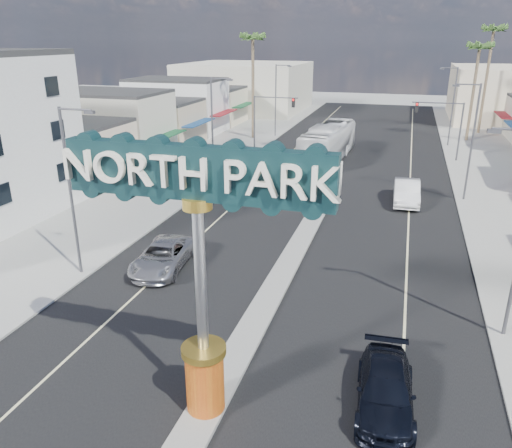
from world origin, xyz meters
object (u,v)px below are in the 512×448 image
Objects in this scene: palm_right_far at (493,35)px; car_parked_right at (407,192)px; streetlight_l_mid at (214,124)px; streetlight_r_far at (452,103)px; streetlight_r_mid at (471,137)px; gateway_sign at (199,255)px; palm_left_far at (253,43)px; streetlight_l_far at (277,97)px; city_bus at (328,143)px; suv_right at (385,390)px; streetlight_l_near at (72,185)px; traffic_signal_right at (443,119)px; suv_left at (163,256)px; palm_right_mid at (479,51)px; traffic_signal_left at (270,112)px.

palm_right_far reaches higher than car_parked_right.
streetlight_r_far is (20.87, 22.00, 0.00)m from streetlight_l_mid.
streetlight_r_mid and streetlight_r_far have the same top height.
palm_left_far reaches higher than gateway_sign.
streetlight_l_far is 0.68× the size of city_bus.
palm_right_far is (15.00, 60.02, 6.46)m from gateway_sign.
streetlight_l_far is at bearing 105.56° from suv_right.
gateway_sign is 1.02× the size of streetlight_l_near.
traffic_signal_right is 1.11× the size of suv_left.
streetlight_r_far reaches higher than car_parked_right.
palm_right_mid is at bearing 9.69° from streetlight_l_far.
streetlight_l_mid is 1.87× the size of suv_right.
city_bus is at bearing -137.99° from streetlight_r_far.
streetlight_l_near is at bearing -116.06° from palm_right_far.
suv_right is (-3.29, -39.99, -3.58)m from traffic_signal_right.
traffic_signal_right is 35.94m from suv_left.
streetlight_l_near is 1.00× the size of streetlight_l_mid.
suv_right is (-4.54, -48.00, -4.37)m from streetlight_r_far.
traffic_signal_left is at bearing -57.57° from palm_left_far.
palm_right_far is at bearing 71.57° from palm_right_mid.
streetlight_l_mid is 19.01m from suv_left.
palm_right_far is 59.86m from suv_right.
palm_left_far is (-23.43, 20.00, 6.43)m from streetlight_r_mid.
palm_right_far is 55.78m from suv_left.
streetlight_l_mid reaches higher than city_bus.
suv_right is at bearing -72.98° from city_bus.
streetlight_r_far reaches higher than suv_right.
streetlight_l_near is at bearing -116.42° from streetlight_r_far.
gateway_sign is at bearing -103.53° from palm_right_mid.
palm_left_far is at bearing 164.85° from traffic_signal_right.
palm_left_far is (-2.57, -2.00, 6.43)m from streetlight_l_far.
palm_left_far is at bearing 139.52° from streetlight_r_mid.
traffic_signal_right is (18.37, 0.00, 0.00)m from traffic_signal_left.
suv_right is (-9.11, -58.00, -11.69)m from palm_right_far.
streetlight_r_mid reaches higher than city_bus.
gateway_sign is 62.20m from palm_right_far.
suv_left is at bearing -113.93° from palm_right_mid.
traffic_signal_right is 24.09m from palm_left_far.
palm_right_mid is at bearing 28.42° from traffic_signal_left.
gateway_sign reaches higher than streetlight_l_mid.
palm_right_mid is 23.08m from city_bus.
suv_left is at bearing -80.42° from palm_left_far.
car_parked_right is at bearing -55.21° from streetlight_l_far.
city_bus is at bearing -134.62° from palm_right_mid.
palm_right_far is (28.00, 12.00, 0.89)m from palm_left_far.
palm_right_mid is at bearing 47.97° from streetlight_l_mid.
gateway_sign is 1.90× the size of suv_right.
city_bus is (8.43, 10.80, -3.22)m from streetlight_l_mid.
traffic_signal_right is at bearing 0.00° from traffic_signal_left.
streetlight_l_near reaches higher than traffic_signal_left.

